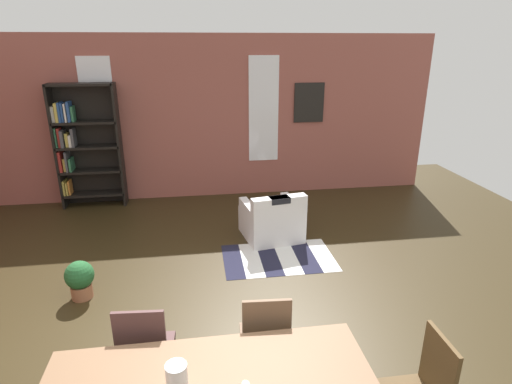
{
  "coord_description": "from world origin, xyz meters",
  "views": [
    {
      "loc": [
        0.18,
        -3.01,
        2.78
      ],
      "look_at": [
        0.88,
        1.69,
        1.06
      ],
      "focal_mm": 29.14,
      "sensor_mm": 36.0,
      "label": 1
    }
  ],
  "objects_px": {
    "bookshelf_tall": "(83,144)",
    "potted_plant_corner": "(80,278)",
    "vase_on_table": "(177,378)",
    "dining_chair_far_right": "(265,338)",
    "dining_chair_far_left": "(145,350)",
    "armchair_white": "(272,221)"
  },
  "relations": [
    {
      "from": "vase_on_table",
      "to": "dining_chair_far_left",
      "type": "bearing_deg",
      "value": 112.44
    },
    {
      "from": "bookshelf_tall",
      "to": "armchair_white",
      "type": "bearing_deg",
      "value": -31.16
    },
    {
      "from": "potted_plant_corner",
      "to": "armchair_white",
      "type": "bearing_deg",
      "value": 26.4
    },
    {
      "from": "dining_chair_far_left",
      "to": "bookshelf_tall",
      "type": "height_order",
      "value": "bookshelf_tall"
    },
    {
      "from": "dining_chair_far_left",
      "to": "bookshelf_tall",
      "type": "distance_m",
      "value": 4.92
    },
    {
      "from": "vase_on_table",
      "to": "armchair_white",
      "type": "xyz_separation_m",
      "value": [
        1.25,
        3.54,
        -0.58
      ]
    },
    {
      "from": "dining_chair_far_left",
      "to": "vase_on_table",
      "type": "bearing_deg",
      "value": -67.56
    },
    {
      "from": "dining_chair_far_right",
      "to": "armchair_white",
      "type": "height_order",
      "value": "dining_chair_far_right"
    },
    {
      "from": "bookshelf_tall",
      "to": "dining_chair_far_left",
      "type": "bearing_deg",
      "value": -72.6
    },
    {
      "from": "potted_plant_corner",
      "to": "dining_chair_far_right",
      "type": "bearing_deg",
      "value": -41.14
    },
    {
      "from": "dining_chair_far_right",
      "to": "potted_plant_corner",
      "type": "height_order",
      "value": "dining_chair_far_right"
    },
    {
      "from": "dining_chair_far_left",
      "to": "armchair_white",
      "type": "distance_m",
      "value": 3.25
    },
    {
      "from": "dining_chair_far_left",
      "to": "bookshelf_tall",
      "type": "bearing_deg",
      "value": 107.4
    },
    {
      "from": "dining_chair_far_left",
      "to": "dining_chair_far_right",
      "type": "bearing_deg",
      "value": -0.0
    },
    {
      "from": "bookshelf_tall",
      "to": "potted_plant_corner",
      "type": "height_order",
      "value": "bookshelf_tall"
    },
    {
      "from": "bookshelf_tall",
      "to": "potted_plant_corner",
      "type": "xyz_separation_m",
      "value": [
        0.55,
        -3.03,
        -0.88
      ]
    },
    {
      "from": "vase_on_table",
      "to": "dining_chair_far_right",
      "type": "relative_size",
      "value": 0.2
    },
    {
      "from": "bookshelf_tall",
      "to": "potted_plant_corner",
      "type": "bearing_deg",
      "value": -79.73
    },
    {
      "from": "armchair_white",
      "to": "potted_plant_corner",
      "type": "height_order",
      "value": "armchair_white"
    },
    {
      "from": "vase_on_table",
      "to": "dining_chair_far_left",
      "type": "distance_m",
      "value": 0.83
    },
    {
      "from": "dining_chair_far_right",
      "to": "bookshelf_tall",
      "type": "height_order",
      "value": "bookshelf_tall"
    },
    {
      "from": "dining_chair_far_left",
      "to": "armchair_white",
      "type": "bearing_deg",
      "value": 61.55
    }
  ]
}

